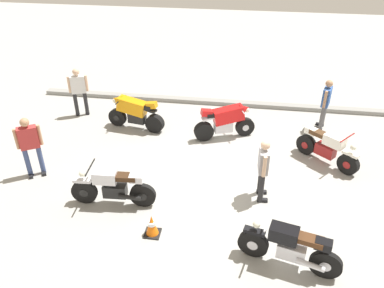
% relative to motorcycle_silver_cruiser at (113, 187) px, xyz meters
% --- Properties ---
extents(ground_plane, '(40.00, 40.00, 0.00)m').
position_rel_motorcycle_silver_cruiser_xyz_m(ground_plane, '(2.30, 1.43, -0.52)').
color(ground_plane, '#9E9E99').
extents(curb_edge, '(14.00, 0.30, 0.15)m').
position_rel_motorcycle_silver_cruiser_xyz_m(curb_edge, '(2.30, 6.03, -0.45)').
color(curb_edge, gray).
rests_on(curb_edge, ground).
extents(motorcycle_silver_cruiser, '(2.09, 0.70, 1.09)m').
position_rel_motorcycle_silver_cruiser_xyz_m(motorcycle_silver_cruiser, '(0.00, 0.00, 0.00)').
color(motorcycle_silver_cruiser, black).
rests_on(motorcycle_silver_cruiser, ground).
extents(motorcycle_orange_sportbike, '(1.95, 0.72, 1.14)m').
position_rel_motorcycle_silver_cruiser_xyz_m(motorcycle_orange_sportbike, '(-0.51, 3.79, 0.07)').
color(motorcycle_orange_sportbike, black).
rests_on(motorcycle_orange_sportbike, ground).
extents(motorcycle_red_sportbike, '(1.89, 0.96, 1.14)m').
position_rel_motorcycle_silver_cruiser_xyz_m(motorcycle_red_sportbike, '(2.43, 3.63, 0.07)').
color(motorcycle_red_sportbike, black).
rests_on(motorcycle_red_sportbike, ground).
extents(motorcycle_black_cruiser, '(2.06, 0.85, 1.09)m').
position_rel_motorcycle_silver_cruiser_xyz_m(motorcycle_black_cruiser, '(4.09, -1.33, 0.00)').
color(motorcycle_black_cruiser, black).
rests_on(motorcycle_black_cruiser, ground).
extents(motorcycle_cream_vintage, '(1.58, 1.39, 1.07)m').
position_rel_motorcycle_silver_cruiser_xyz_m(motorcycle_cream_vintage, '(5.38, 2.64, -0.03)').
color(motorcycle_cream_vintage, black).
rests_on(motorcycle_cream_vintage, ground).
extents(person_in_red_shirt, '(0.62, 0.49, 1.73)m').
position_rel_motorcycle_silver_cruiser_xyz_m(person_in_red_shirt, '(-2.51, 0.89, 0.47)').
color(person_in_red_shirt, '#384772').
rests_on(person_in_red_shirt, ground).
extents(person_in_gray_shirt, '(0.32, 0.65, 1.66)m').
position_rel_motorcycle_silver_cruiser_xyz_m(person_in_gray_shirt, '(3.54, 0.79, 0.42)').
color(person_in_gray_shirt, '#262628').
rests_on(person_in_gray_shirt, ground).
extents(person_in_blue_shirt, '(0.42, 0.65, 1.69)m').
position_rel_motorcycle_silver_cruiser_xyz_m(person_in_blue_shirt, '(5.54, 4.71, 0.45)').
color(person_in_blue_shirt, '#59595B').
rests_on(person_in_blue_shirt, ground).
extents(person_in_white_shirt, '(0.64, 0.45, 1.71)m').
position_rel_motorcycle_silver_cruiser_xyz_m(person_in_white_shirt, '(-2.64, 4.46, 0.46)').
color(person_in_white_shirt, '#262628').
rests_on(person_in_white_shirt, ground).
extents(traffic_cone, '(0.36, 0.36, 0.53)m').
position_rel_motorcycle_silver_cruiser_xyz_m(traffic_cone, '(1.15, -0.87, -0.26)').
color(traffic_cone, black).
rests_on(traffic_cone, ground).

